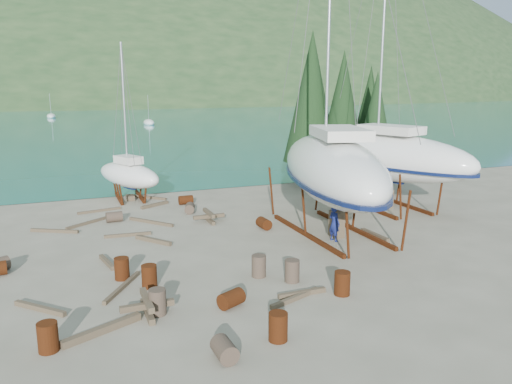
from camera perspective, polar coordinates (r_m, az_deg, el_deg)
name	(u,v)px	position (r m, az deg, el deg)	size (l,w,h in m)	color
ground	(236,259)	(22.16, -2.36, -7.71)	(600.00, 600.00, 0.00)	#6A6654
bay_water	(67,98)	(334.86, -20.80, 9.98)	(700.00, 700.00, 0.00)	teal
far_hill	(67,98)	(339.85, -20.82, 10.00)	(800.00, 360.00, 110.00)	#1C341A
far_house_center	(17,98)	(210.16, -25.62, 9.63)	(6.60, 5.60, 5.60)	beige
far_house_right	(151,97)	(212.96, -11.89, 10.55)	(6.60, 5.60, 5.60)	beige
cypress_near_right	(343,110)	(37.18, 9.86, 9.25)	(3.60, 3.60, 10.00)	black
cypress_mid_right	(376,123)	(36.38, 13.50, 7.66)	(3.06, 3.06, 8.50)	black
cypress_back_left	(312,97)	(38.15, 6.36, 10.73)	(4.14, 4.14, 11.50)	black
cypress_far_right	(369,116)	(39.68, 12.82, 8.45)	(3.24, 3.24, 9.00)	black
moored_boat_mid	(149,123)	(101.37, -12.14, 7.75)	(2.00, 5.00, 6.05)	white
moored_boat_far	(51,116)	(129.90, -22.36, 8.01)	(2.00, 5.00, 6.05)	white
large_sailboat_near	(332,167)	(25.49, 8.65, 2.80)	(7.61, 14.21, 21.47)	white
large_sailboat_far	(383,156)	(32.27, 14.31, 4.05)	(7.53, 12.94, 19.67)	white
small_sailboat_shore	(129,174)	(34.43, -14.36, 1.98)	(4.49, 6.65, 10.24)	white
worker	(334,223)	(24.75, 8.94, -3.56)	(0.65, 0.43, 1.79)	#121950
drum_1	(225,350)	(14.58, -3.62, -17.55)	(0.58, 0.58, 0.88)	#2D2823
drum_3	(278,327)	(15.43, 2.54, -15.13)	(0.58, 0.58, 0.88)	#55250E
drum_4	(186,200)	(32.42, -8.03, -0.91)	(0.58, 0.58, 0.88)	#55250E
drum_5	(259,266)	(20.12, 0.32, -8.46)	(0.58, 0.58, 0.88)	#2D2823
drum_6	(264,223)	(26.68, 0.91, -3.61)	(0.58, 0.58, 0.88)	#55250E
drum_7	(342,283)	(18.73, 9.82, -10.24)	(0.58, 0.58, 0.88)	#55250E
drum_9	(114,217)	(29.11, -15.90, -2.75)	(0.58, 0.58, 0.88)	#2D2823
drum_10	(149,276)	(19.52, -12.10, -9.40)	(0.58, 0.58, 0.88)	#55250E
drum_11	(190,208)	(30.24, -7.58, -1.84)	(0.58, 0.58, 0.88)	#2D2823
drum_12	(231,299)	(17.60, -2.84, -12.10)	(0.58, 0.58, 0.88)	#55250E
drum_13	(48,337)	(16.02, -22.69, -15.05)	(0.58, 0.58, 0.88)	#55250E
drum_14	(122,269)	(20.55, -15.08, -8.44)	(0.58, 0.58, 0.88)	#55250E
drum_16	(157,302)	(17.31, -11.19, -12.22)	(0.58, 0.58, 0.88)	#2D2823
drum_17	(292,271)	(19.67, 4.15, -8.98)	(0.58, 0.58, 0.88)	#2D2823
timber_0	(99,211)	(31.73, -17.46, -2.04)	(0.14, 2.61, 0.14)	brown
timber_1	(375,235)	(26.02, 13.44, -4.80)	(0.19, 2.09, 0.19)	brown
timber_3	(123,287)	(19.75, -15.01, -10.43)	(0.15, 2.99, 0.15)	brown
timber_4	(107,262)	(22.51, -16.67, -7.68)	(0.17, 1.85, 0.17)	brown
timber_5	(295,298)	(18.21, 4.49, -11.98)	(0.16, 2.36, 0.16)	brown
timber_6	(155,205)	(32.27, -11.50, -1.45)	(0.19, 2.11, 0.19)	brown
timber_7	(302,293)	(18.61, 5.28, -11.43)	(0.17, 1.88, 0.17)	brown
timber_8	(153,240)	(24.97, -11.66, -5.44)	(0.19, 2.22, 0.19)	brown
timber_9	(149,197)	(34.61, -12.12, -0.60)	(0.15, 2.69, 0.15)	brown
timber_10	(151,222)	(28.36, -11.92, -3.36)	(0.16, 3.06, 0.16)	brown
timber_11	(128,235)	(26.23, -14.44, -4.76)	(0.15, 2.33, 0.15)	brown
timber_12	(40,308)	(18.88, -23.47, -12.10)	(0.17, 2.25, 0.17)	brown
timber_15	(88,223)	(29.13, -18.67, -3.35)	(0.15, 2.84, 0.15)	brown
timber_16	(102,330)	(16.65, -17.14, -14.82)	(0.23, 2.65, 0.23)	brown
timber_17	(54,231)	(28.11, -22.04, -4.14)	(0.16, 2.62, 0.16)	brown
timber_pile_fore	(147,306)	(17.44, -12.33, -12.58)	(1.80, 1.80, 0.60)	brown
timber_pile_aft	(209,216)	(28.17, -5.40, -2.79)	(1.80, 1.80, 0.60)	brown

